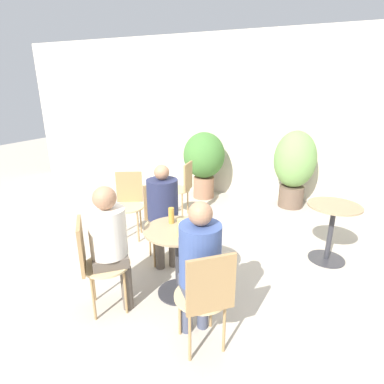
# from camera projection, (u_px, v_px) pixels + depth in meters

# --- Properties ---
(ground_plane) EXTENTS (20.00, 20.00, 0.00)m
(ground_plane) POSITION_uv_depth(u_px,v_px,m) (188.00, 290.00, 3.14)
(ground_plane) COLOR #B2A899
(storefront_wall) EXTENTS (10.00, 0.06, 3.00)m
(storefront_wall) POSITION_uv_depth(u_px,v_px,m) (251.00, 118.00, 5.58)
(storefront_wall) COLOR beige
(storefront_wall) RESTS_ON ground_plane
(cafe_table_near) EXTENTS (0.66, 0.66, 0.72)m
(cafe_table_near) POSITION_uv_depth(u_px,v_px,m) (178.00, 249.00, 2.94)
(cafe_table_near) COLOR #2D2D33
(cafe_table_near) RESTS_ON ground_plane
(cafe_table_far) EXTENTS (0.61, 0.61, 0.72)m
(cafe_table_far) POSITION_uv_depth(u_px,v_px,m) (332.00, 223.00, 3.56)
(cafe_table_far) COLOR #2D2D33
(cafe_table_far) RESTS_ON ground_plane
(bistro_chair_0) EXTENTS (0.49, 0.49, 0.92)m
(bistro_chair_0) POSITION_uv_depth(u_px,v_px,m) (161.00, 215.00, 3.64)
(bistro_chair_0) COLOR tan
(bistro_chair_0) RESTS_ON ground_plane
(bistro_chair_1) EXTENTS (0.49, 0.49, 0.92)m
(bistro_chair_1) POSITION_uv_depth(u_px,v_px,m) (94.00, 258.00, 2.70)
(bistro_chair_1) COLOR tan
(bistro_chair_1) RESTS_ON ground_plane
(bistro_chair_2) EXTENTS (0.49, 0.49, 0.92)m
(bistro_chair_2) POSITION_uv_depth(u_px,v_px,m) (206.00, 293.00, 2.22)
(bistro_chair_2) COLOR tan
(bistro_chair_2) RESTS_ON ground_plane
(bistro_chair_3) EXTENTS (0.47, 0.48, 0.92)m
(bistro_chair_3) POSITION_uv_depth(u_px,v_px,m) (129.00, 198.00, 4.20)
(bistro_chair_3) COLOR tan
(bistro_chair_3) RESTS_ON ground_plane
(bistro_chair_4) EXTENTS (0.43, 0.43, 0.92)m
(bistro_chair_4) POSITION_uv_depth(u_px,v_px,m) (182.00, 185.00, 4.83)
(bistro_chair_4) COLOR tan
(bistro_chair_4) RESTS_ON ground_plane
(seated_person_0) EXTENTS (0.45, 0.46, 1.21)m
(seated_person_0) POSITION_uv_depth(u_px,v_px,m) (163.00, 207.00, 3.44)
(seated_person_0) COLOR brown
(seated_person_0) RESTS_ON ground_plane
(seated_person_1) EXTENTS (0.42, 0.41, 1.22)m
(seated_person_1) POSITION_uv_depth(u_px,v_px,m) (110.00, 238.00, 2.69)
(seated_person_1) COLOR brown
(seated_person_1) RESTS_ON ground_plane
(seated_person_2) EXTENTS (0.41, 0.41, 1.23)m
(seated_person_2) POSITION_uv_depth(u_px,v_px,m) (199.00, 261.00, 2.30)
(seated_person_2) COLOR #42475B
(seated_person_2) RESTS_ON ground_plane
(beer_glass_0) EXTENTS (0.06, 0.06, 0.16)m
(beer_glass_0) POSITION_uv_depth(u_px,v_px,m) (171.00, 216.00, 2.98)
(beer_glass_0) COLOR #B28433
(beer_glass_0) RESTS_ON cafe_table_near
(beer_glass_1) EXTENTS (0.06, 0.06, 0.17)m
(beer_glass_1) POSITION_uv_depth(u_px,v_px,m) (181.00, 228.00, 2.70)
(beer_glass_1) COLOR #DBC65B
(beer_glass_1) RESTS_ON cafe_table_near
(potted_plant_0) EXTENTS (0.78, 0.78, 1.27)m
(potted_plant_0) POSITION_uv_depth(u_px,v_px,m) (204.00, 159.00, 5.67)
(potted_plant_0) COLOR #93664C
(potted_plant_0) RESTS_ON ground_plane
(potted_plant_1) EXTENTS (0.71, 0.71, 1.36)m
(potted_plant_1) POSITION_uv_depth(u_px,v_px,m) (294.00, 164.00, 5.19)
(potted_plant_1) COLOR brown
(potted_plant_1) RESTS_ON ground_plane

